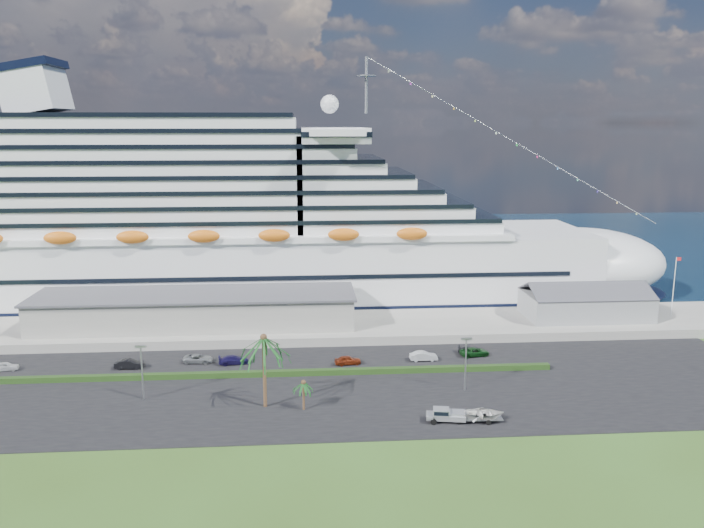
{
  "coord_description": "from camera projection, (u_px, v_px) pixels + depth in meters",
  "views": [
    {
      "loc": [
        -4.35,
        -88.82,
        39.97
      ],
      "look_at": [
        4.38,
        30.0,
        15.43
      ],
      "focal_mm": 35.0,
      "sensor_mm": 36.0,
      "label": 1
    }
  ],
  "objects": [
    {
      "name": "boat_trailer",
      "position": [
        484.0,
        414.0,
        92.92
      ],
      "size": [
        6.35,
        4.2,
        1.81
      ],
      "color": "gray",
      "rests_on": "asphalt_lot"
    },
    {
      "name": "terminal_building",
      "position": [
        196.0,
        309.0,
        131.4
      ],
      "size": [
        61.0,
        15.0,
        6.3
      ],
      "color": "gray",
      "rests_on": "wharf"
    },
    {
      "name": "water",
      "position": [
        316.0,
        249.0,
        222.12
      ],
      "size": [
        420.0,
        160.0,
        0.02
      ],
      "primitive_type": "cube",
      "color": "black",
      "rests_on": "ground"
    },
    {
      "name": "flagpole",
      "position": [
        674.0,
        284.0,
        137.57
      ],
      "size": [
        1.08,
        0.16,
        12.0
      ],
      "color": "silver",
      "rests_on": "wharf"
    },
    {
      "name": "parked_car_3",
      "position": [
        234.0,
        360.0,
        115.44
      ],
      "size": [
        5.29,
        2.78,
        1.46
      ],
      "primitive_type": "imported",
      "rotation": [
        0.0,
        0.0,
        1.72
      ],
      "color": "#191345",
      "rests_on": "asphalt_lot"
    },
    {
      "name": "parked_car_7",
      "position": [
        471.0,
        350.0,
        120.66
      ],
      "size": [
        4.78,
        3.09,
        1.29
      ],
      "primitive_type": "imported",
      "rotation": [
        0.0,
        0.0,
        1.26
      ],
      "color": "black",
      "rests_on": "asphalt_lot"
    },
    {
      "name": "palm_short",
      "position": [
        303.0,
        386.0,
        96.52
      ],
      "size": [
        3.53,
        3.53,
        4.56
      ],
      "color": "#47301E",
      "rests_on": "ground"
    },
    {
      "name": "palm_tall",
      "position": [
        264.0,
        346.0,
        96.47
      ],
      "size": [
        8.82,
        8.82,
        11.13
      ],
      "color": "#47301E",
      "rests_on": "ground"
    },
    {
      "name": "parked_car_1",
      "position": [
        129.0,
        364.0,
        113.3
      ],
      "size": [
        4.77,
        1.71,
        1.57
      ],
      "primitive_type": "imported",
      "rotation": [
        0.0,
        0.0,
        1.56
      ],
      "color": "black",
      "rests_on": "asphalt_lot"
    },
    {
      "name": "cruise_ship",
      "position": [
        225.0,
        230.0,
        152.74
      ],
      "size": [
        191.0,
        38.0,
        54.0
      ],
      "color": "silver",
      "rests_on": "ground"
    },
    {
      "name": "pickup_truck",
      "position": [
        445.0,
        414.0,
        93.09
      ],
      "size": [
        5.62,
        2.85,
        1.89
      ],
      "color": "black",
      "rests_on": "asphalt_lot"
    },
    {
      "name": "asphalt_lot",
      "position": [
        333.0,
        386.0,
        105.87
      ],
      "size": [
        140.0,
        38.0,
        0.12
      ],
      "primitive_type": "cube",
      "color": "black",
      "rests_on": "ground"
    },
    {
      "name": "parked_car_4",
      "position": [
        348.0,
        360.0,
        115.22
      ],
      "size": [
        4.59,
        2.3,
        1.5
      ],
      "primitive_type": "imported",
      "rotation": [
        0.0,
        0.0,
        1.69
      ],
      "color": "maroon",
      "rests_on": "asphalt_lot"
    },
    {
      "name": "port_shed",
      "position": [
        585.0,
        304.0,
        137.05
      ],
      "size": [
        24.0,
        12.31,
        7.37
      ],
      "color": "gray",
      "rests_on": "wharf"
    },
    {
      "name": "parked_car_5",
      "position": [
        424.0,
        356.0,
        117.14
      ],
      "size": [
        4.79,
        1.75,
        1.57
      ],
      "primitive_type": "imported",
      "rotation": [
        0.0,
        0.0,
        1.59
      ],
      "color": "silver",
      "rests_on": "asphalt_lot"
    },
    {
      "name": "lamp_post_right",
      "position": [
        466.0,
        357.0,
        103.31
      ],
      "size": [
        1.6,
        0.35,
        8.27
      ],
      "color": "gray",
      "rests_on": "asphalt_lot"
    },
    {
      "name": "hedge",
      "position": [
        282.0,
        373.0,
        110.08
      ],
      "size": [
        88.0,
        1.1,
        0.9
      ],
      "primitive_type": "cube",
      "color": "black",
      "rests_on": "asphalt_lot"
    },
    {
      "name": "lamp_post_left",
      "position": [
        142.0,
        365.0,
        99.86
      ],
      "size": [
        1.6,
        0.35,
        8.27
      ],
      "color": "gray",
      "rests_on": "asphalt_lot"
    },
    {
      "name": "parked_car_2",
      "position": [
        198.0,
        359.0,
        116.13
      ],
      "size": [
        5.11,
        2.62,
        1.38
      ],
      "primitive_type": "imported",
      "rotation": [
        0.0,
        0.0,
        1.5
      ],
      "color": "gray",
      "rests_on": "asphalt_lot"
    },
    {
      "name": "wharf",
      "position": [
        326.0,
        327.0,
        134.03
      ],
      "size": [
        240.0,
        20.0,
        1.8
      ],
      "primitive_type": "cube",
      "color": "gray",
      "rests_on": "ground"
    },
    {
      "name": "parked_car_6",
      "position": [
        475.0,
        352.0,
        119.46
      ],
      "size": [
        5.43,
        3.11,
        1.43
      ],
      "primitive_type": "imported",
      "rotation": [
        0.0,
        0.0,
        1.72
      ],
      "color": "#0E3812",
      "rests_on": "asphalt_lot"
    },
    {
      "name": "ground",
      "position": [
        336.0,
        417.0,
        95.14
      ],
      "size": [
        420.0,
        420.0,
        0.0
      ],
      "primitive_type": "plane",
      "color": "#35511B",
      "rests_on": "ground"
    },
    {
      "name": "parked_car_0",
      "position": [
        5.0,
        366.0,
        112.39
      ],
      "size": [
        4.36,
        2.29,
        1.41
      ],
      "primitive_type": "imported",
      "rotation": [
        0.0,
        0.0,
        1.73
      ],
      "color": "silver",
      "rests_on": "asphalt_lot"
    }
  ]
}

